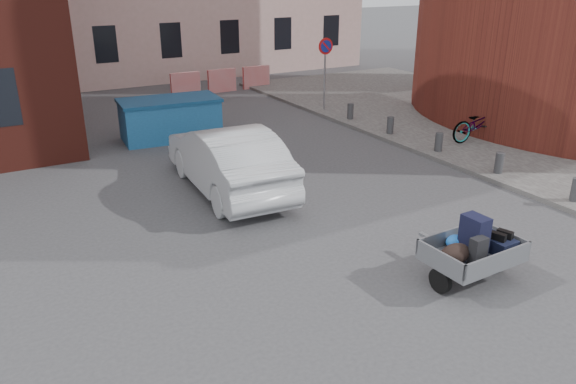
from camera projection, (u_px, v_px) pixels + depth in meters
ground at (334, 248)px, 11.01m from camera, size 120.00×120.00×0.00m
sidewalk at (513, 130)px, 18.84m from camera, size 9.00×24.00×0.12m
no_parking_sign at (325, 59)px, 20.69m from camera, size 0.60×0.09×2.65m
bollards at (439, 142)px, 16.38m from camera, size 0.22×9.02×0.55m
barriers at (222, 81)px, 24.86m from camera, size 4.70×0.18×1.00m
trailer at (472, 250)px, 9.62m from camera, size 1.63×1.82×1.20m
dumpster at (170, 119)px, 17.90m from camera, size 3.22×1.86×1.30m
silver_car at (228, 159)px, 13.61m from camera, size 1.99×4.98×1.61m
bicycle at (479, 123)px, 17.31m from camera, size 2.09×0.83×1.08m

